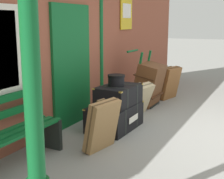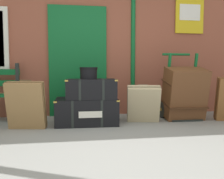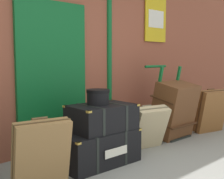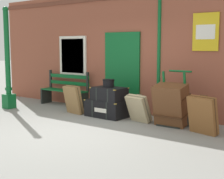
% 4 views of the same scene
% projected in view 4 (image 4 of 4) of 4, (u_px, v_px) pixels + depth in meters
% --- Properties ---
extents(ground_plane, '(60.00, 60.00, 0.00)m').
position_uv_depth(ground_plane, '(71.00, 132.00, 6.88)').
color(ground_plane, gray).
extents(brick_facade, '(10.40, 0.35, 3.20)m').
position_uv_depth(brick_facade, '(139.00, 51.00, 8.75)').
color(brick_facade, brown).
rests_on(brick_facade, ground).
extents(lamp_post, '(0.28, 0.28, 2.81)m').
position_uv_depth(lamp_post, '(8.00, 71.00, 9.37)').
color(lamp_post, '#0F5B28').
rests_on(lamp_post, ground).
extents(platform_bench, '(1.60, 0.43, 1.01)m').
position_uv_depth(platform_bench, '(65.00, 90.00, 9.90)').
color(platform_bench, '#0F5B28').
rests_on(platform_bench, ground).
extents(steamer_trunk_base, '(1.03, 0.68, 0.43)m').
position_uv_depth(steamer_trunk_base, '(108.00, 108.00, 8.35)').
color(steamer_trunk_base, black).
rests_on(steamer_trunk_base, ground).
extents(steamer_trunk_middle, '(0.84, 0.59, 0.33)m').
position_uv_depth(steamer_trunk_middle, '(109.00, 94.00, 8.23)').
color(steamer_trunk_middle, black).
rests_on(steamer_trunk_middle, steamer_trunk_base).
extents(round_hatbox, '(0.29, 0.29, 0.19)m').
position_uv_depth(round_hatbox, '(108.00, 83.00, 8.24)').
color(round_hatbox, black).
rests_on(round_hatbox, steamer_trunk_middle).
extents(porters_trolley, '(0.71, 0.58, 1.20)m').
position_uv_depth(porters_trolley, '(175.00, 113.00, 7.47)').
color(porters_trolley, black).
rests_on(porters_trolley, ground).
extents(large_brown_trunk, '(0.70, 0.61, 0.95)m').
position_uv_depth(large_brown_trunk, '(171.00, 105.00, 7.31)').
color(large_brown_trunk, brown).
rests_on(large_brown_trunk, ground).
extents(suitcase_umber, '(0.60, 0.38, 0.75)m').
position_uv_depth(suitcase_umber, '(73.00, 100.00, 8.67)').
color(suitcase_umber, olive).
rests_on(suitcase_umber, ground).
extents(suitcase_beige, '(0.64, 0.44, 0.78)m').
position_uv_depth(suitcase_beige, '(203.00, 115.00, 6.66)').
color(suitcase_beige, brown).
rests_on(suitcase_beige, ground).
extents(suitcase_brown, '(0.60, 0.48, 0.64)m').
position_uv_depth(suitcase_brown, '(138.00, 108.00, 7.71)').
color(suitcase_brown, tan).
rests_on(suitcase_brown, ground).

